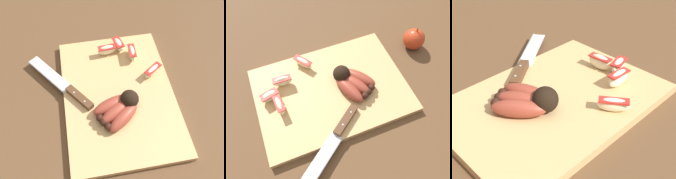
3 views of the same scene
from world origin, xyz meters
The scene contains 8 objects.
ground_plane centered at (0.00, 0.00, 0.00)m, with size 6.00×6.00×0.00m, color brown.
cutting_board centered at (0.00, 0.02, 0.01)m, with size 0.46×0.33×0.02m, color tan.
banana_bunch centered at (0.06, 0.01, 0.04)m, with size 0.13×0.14×0.06m.
chefs_knife centered at (-0.04, -0.13, 0.03)m, with size 0.24×0.19×0.02m.
apple_wedge_near centered at (-0.16, 0.01, 0.04)m, with size 0.03×0.06×0.04m.
apple_wedge_middle centered at (-0.18, 0.05, 0.04)m, with size 0.06×0.04×0.03m.
apple_wedge_far centered at (-0.05, 0.14, 0.04)m, with size 0.06×0.07×0.03m.
apple_wedge_extra centered at (-0.13, 0.09, 0.04)m, with size 0.06×0.02×0.04m.
Camera 1 is at (0.41, -0.07, 0.65)m, focal length 40.37 mm.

